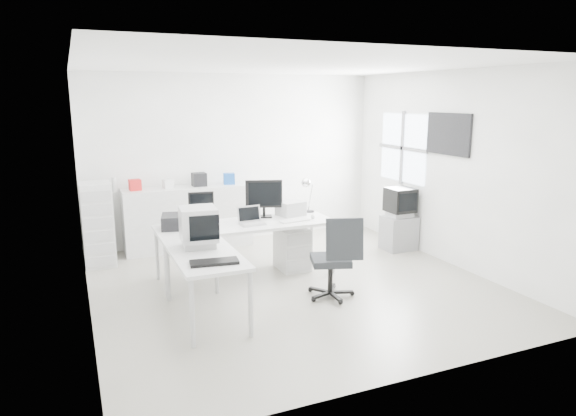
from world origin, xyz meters
name	(u,v)px	position (x,y,z in m)	size (l,w,h in m)	color
floor	(294,285)	(0.00, 0.00, 0.00)	(5.00, 5.00, 0.01)	beige
ceiling	(295,65)	(0.00, 0.00, 2.80)	(5.00, 5.00, 0.01)	white
back_wall	(235,159)	(0.00, 2.50, 1.40)	(5.00, 0.02, 2.80)	white
left_wall	(81,195)	(-2.50, 0.00, 1.40)	(0.02, 5.00, 2.80)	white
right_wall	(452,169)	(2.50, 0.00, 1.40)	(0.02, 5.00, 2.80)	white
window	(403,148)	(2.48, 1.20, 1.60)	(0.02, 1.20, 1.10)	white
wall_picture	(448,134)	(2.47, 0.10, 1.90)	(0.04, 0.90, 0.60)	black
main_desk	(247,250)	(-0.45, 0.58, 0.38)	(2.40, 0.80, 0.75)	silver
side_desk	(206,285)	(-1.30, -0.52, 0.38)	(0.70, 1.40, 0.75)	silver
drawer_pedestal	(292,248)	(0.25, 0.63, 0.30)	(0.40, 0.50, 0.60)	silver
inkjet_printer	(182,221)	(-1.30, 0.68, 0.84)	(0.50, 0.39, 0.18)	black
lcd_monitor_small	(201,208)	(-1.00, 0.83, 0.96)	(0.34, 0.19, 0.43)	black
lcd_monitor_large	(264,199)	(-0.10, 0.83, 1.02)	(0.52, 0.21, 0.54)	black
laptop	(252,217)	(-0.40, 0.48, 0.86)	(0.33, 0.34, 0.22)	#B7B7BA
white_keyboard	(295,221)	(0.20, 0.43, 0.76)	(0.43, 0.13, 0.02)	silver
white_mouse	(313,216)	(0.50, 0.48, 0.78)	(0.06, 0.06, 0.06)	silver
laser_printer	(291,208)	(0.30, 0.80, 0.85)	(0.35, 0.30, 0.20)	#A7A7A7
desk_lamp	(310,195)	(0.65, 0.88, 1.01)	(0.17, 0.17, 0.52)	silver
crt_monitor	(199,229)	(-1.30, -0.27, 0.96)	(0.37, 0.37, 0.42)	#B7B7BA
black_keyboard	(214,262)	(-1.30, -0.92, 0.77)	(0.49, 0.20, 0.03)	black
office_chair	(331,256)	(0.26, -0.52, 0.52)	(0.60, 0.60, 1.04)	#242629
tv_cabinet	(399,233)	(2.22, 0.84, 0.27)	(0.50, 0.41, 0.55)	gray
crt_tv	(400,203)	(2.22, 0.84, 0.77)	(0.50, 0.48, 0.45)	black
sideboard	(188,218)	(-0.89, 2.24, 0.51)	(2.03, 0.51, 1.02)	silver
clutter_box_a	(135,185)	(-1.69, 2.24, 1.10)	(0.17, 0.15, 0.17)	red
clutter_box_b	(168,184)	(-1.19, 2.24, 1.09)	(0.14, 0.12, 0.14)	silver
clutter_box_c	(199,179)	(-0.69, 2.24, 1.12)	(0.21, 0.19, 0.21)	black
clutter_box_d	(229,179)	(-0.19, 2.24, 1.11)	(0.18, 0.16, 0.18)	#174EA4
clutter_bottle	(114,184)	(-1.99, 2.28, 1.13)	(0.07, 0.07, 0.22)	silver
filing_cabinet	(98,224)	(-2.28, 1.90, 0.61)	(0.43, 0.51, 1.23)	silver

